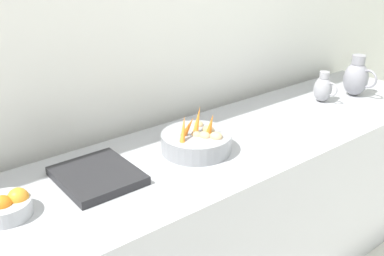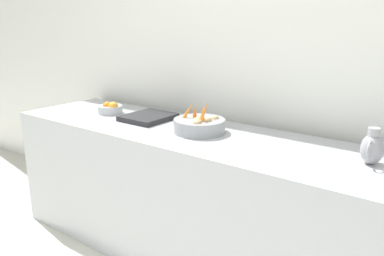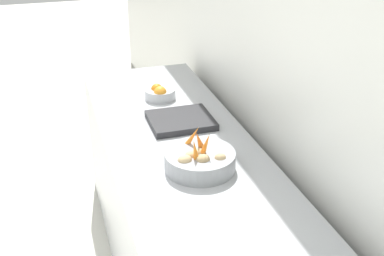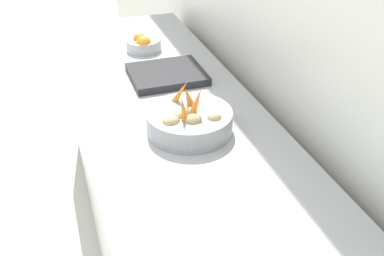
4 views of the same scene
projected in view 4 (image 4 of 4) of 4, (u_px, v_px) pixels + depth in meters
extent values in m
cube|color=#ADAFB5|center=(195.00, 238.00, 1.84)|extent=(0.74, 3.11, 0.90)
cylinder|color=gray|center=(189.00, 122.00, 1.67)|extent=(0.33, 0.33, 0.09)
torus|color=gray|center=(190.00, 130.00, 1.69)|extent=(0.19, 0.19, 0.01)
cone|color=orange|center=(188.00, 98.00, 1.67)|extent=(0.08, 0.08, 0.12)
cone|color=orange|center=(184.00, 111.00, 1.58)|extent=(0.07, 0.06, 0.13)
cone|color=orange|center=(196.00, 103.00, 1.62)|extent=(0.06, 0.09, 0.15)
cone|color=orange|center=(180.00, 93.00, 1.69)|extent=(0.08, 0.09, 0.13)
ellipsoid|color=tan|center=(179.00, 115.00, 1.63)|extent=(0.06, 0.05, 0.04)
ellipsoid|color=tan|center=(193.00, 120.00, 1.60)|extent=(0.06, 0.05, 0.05)
ellipsoid|color=tan|center=(187.00, 112.00, 1.66)|extent=(0.05, 0.04, 0.04)
ellipsoid|color=tan|center=(214.00, 118.00, 1.61)|extent=(0.05, 0.04, 0.04)
ellipsoid|color=tan|center=(171.00, 121.00, 1.59)|extent=(0.06, 0.05, 0.05)
cylinder|color=#ADAFB5|center=(144.00, 45.00, 2.38)|extent=(0.19, 0.19, 0.06)
sphere|color=orange|center=(140.00, 40.00, 2.37)|extent=(0.07, 0.07, 0.07)
sphere|color=orange|center=(143.00, 43.00, 2.32)|extent=(0.08, 0.08, 0.08)
cube|color=#232326|center=(167.00, 74.00, 2.09)|extent=(0.34, 0.30, 0.04)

